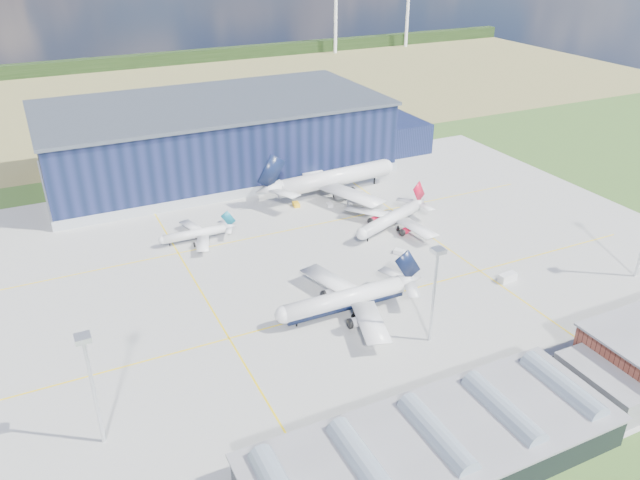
{
  "coord_description": "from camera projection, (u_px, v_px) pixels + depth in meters",
  "views": [
    {
      "loc": [
        -61.45,
        -121.64,
        82.5
      ],
      "look_at": [
        4.24,
        14.08,
        6.18
      ],
      "focal_mm": 35.0,
      "sensor_mm": 36.0,
      "label": 1
    }
  ],
  "objects": [
    {
      "name": "ground",
      "position": [
        329.0,
        287.0,
        158.84
      ],
      "size": [
        600.0,
        600.0,
        0.0
      ],
      "primitive_type": "plane",
      "color": "#355620",
      "rests_on": "ground"
    },
    {
      "name": "apron",
      "position": [
        312.0,
        270.0,
        166.86
      ],
      "size": [
        220.0,
        160.0,
        0.08
      ],
      "color": "gray",
      "rests_on": "ground"
    },
    {
      "name": "farmland",
      "position": [
        147.0,
        97.0,
        335.52
      ],
      "size": [
        600.0,
        220.0,
        0.01
      ],
      "primitive_type": "cube",
      "color": "olive",
      "rests_on": "ground"
    },
    {
      "name": "treeline",
      "position": [
        119.0,
        63.0,
        397.96
      ],
      "size": [
        600.0,
        8.0,
        8.0
      ],
      "primitive_type": "cube",
      "color": "black",
      "rests_on": "ground"
    },
    {
      "name": "hangar",
      "position": [
        222.0,
        139.0,
        230.82
      ],
      "size": [
        145.0,
        62.0,
        26.1
      ],
      "color": "black",
      "rests_on": "ground"
    },
    {
      "name": "glass_concourse",
      "position": [
        452.0,
        441.0,
        106.48
      ],
      "size": [
        78.0,
        23.0,
        8.6
      ],
      "color": "black",
      "rests_on": "ground"
    },
    {
      "name": "light_mast_west",
      "position": [
        90.0,
        373.0,
        104.45
      ],
      "size": [
        2.6,
        2.6,
        23.0
      ],
      "color": "silver",
      "rests_on": "ground"
    },
    {
      "name": "light_mast_center",
      "position": [
        435.0,
        280.0,
        131.66
      ],
      "size": [
        2.6,
        2.6,
        23.0
      ],
      "color": "silver",
      "rests_on": "ground"
    },
    {
      "name": "airliner_navy",
      "position": [
        344.0,
        291.0,
        145.16
      ],
      "size": [
        39.44,
        38.6,
        12.8
      ],
      "primitive_type": null,
      "rotation": [
        0.0,
        0.0,
        3.14
      ],
      "color": "silver",
      "rests_on": "ground"
    },
    {
      "name": "airliner_red",
      "position": [
        390.0,
        213.0,
        186.21
      ],
      "size": [
        44.18,
        43.77,
        11.12
      ],
      "primitive_type": null,
      "rotation": [
        0.0,
        0.0,
        3.53
      ],
      "color": "silver",
      "rests_on": "ground"
    },
    {
      "name": "airliner_widebody",
      "position": [
        334.0,
        169.0,
        210.5
      ],
      "size": [
        57.23,
        56.15,
        17.46
      ],
      "primitive_type": null,
      "rotation": [
        0.0,
        0.0,
        0.07
      ],
      "color": "silver",
      "rests_on": "ground"
    },
    {
      "name": "airliner_regional",
      "position": [
        194.0,
        230.0,
        180.02
      ],
      "size": [
        24.09,
        23.58,
        7.7
      ],
      "primitive_type": null,
      "rotation": [
        0.0,
        0.0,
        3.12
      ],
      "color": "silver",
      "rests_on": "ground"
    },
    {
      "name": "gse_van_a",
      "position": [
        508.0,
        277.0,
        161.17
      ],
      "size": [
        5.1,
        2.51,
        2.16
      ],
      "primitive_type": "cube",
      "rotation": [
        0.0,
        0.0,
        1.64
      ],
      "color": "silver",
      "rests_on": "ground"
    },
    {
      "name": "gse_cart_a",
      "position": [
        329.0,
        205.0,
        204.25
      ],
      "size": [
        2.1,
        2.85,
        1.15
      ],
      "primitive_type": "cube",
      "rotation": [
        0.0,
        0.0,
        -0.13
      ],
      "color": "silver",
      "rests_on": "ground"
    },
    {
      "name": "gse_van_b",
      "position": [
        385.0,
        221.0,
        191.99
      ],
      "size": [
        4.71,
        4.75,
        2.1
      ],
      "primitive_type": "cube",
      "rotation": [
        0.0,
        0.0,
        0.77
      ],
      "color": "silver",
      "rests_on": "ground"
    },
    {
      "name": "gse_tug_c",
      "position": [
        296.0,
        205.0,
        204.2
      ],
      "size": [
        2.31,
        3.28,
        1.33
      ],
      "primitive_type": "cube",
      "rotation": [
        0.0,
        0.0,
        -0.14
      ],
      "color": "yellow",
      "rests_on": "ground"
    },
    {
      "name": "gse_cart_b",
      "position": [
        399.0,
        252.0,
        174.79
      ],
      "size": [
        3.2,
        3.43,
        1.24
      ],
      "primitive_type": "cube",
      "rotation": [
        0.0,
        0.0,
        0.61
      ],
      "color": "silver",
      "rests_on": "ground"
    },
    {
      "name": "car_b",
      "position": [
        551.0,
        361.0,
        130.94
      ],
      "size": [
        4.2,
        1.93,
        1.33
      ],
      "primitive_type": "imported",
      "rotation": [
        0.0,
        0.0,
        1.7
      ],
      "color": "#99999E",
      "rests_on": "ground"
    }
  ]
}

